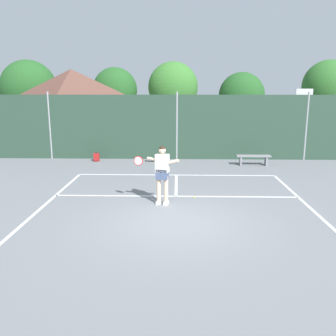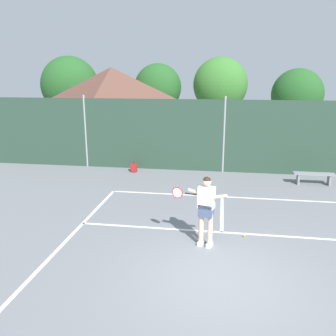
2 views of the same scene
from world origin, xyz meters
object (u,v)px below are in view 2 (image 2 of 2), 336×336
(tennis_ball, at_px, (244,235))
(tennis_player, at_px, (206,205))
(courtside_bench, at_px, (314,176))
(backpack_red, at_px, (134,168))

(tennis_ball, bearing_deg, tennis_player, -146.88)
(tennis_player, height_order, tennis_ball, tennis_player)
(tennis_player, distance_m, tennis_ball, 1.65)
(tennis_ball, height_order, courtside_bench, courtside_bench)
(tennis_ball, distance_m, backpack_red, 7.61)
(tennis_player, distance_m, courtside_bench, 7.25)
(tennis_player, relative_size, tennis_ball, 28.10)
(backpack_red, distance_m, courtside_bench, 7.69)
(tennis_player, bearing_deg, backpack_red, 118.04)
(tennis_player, xyz_separation_m, courtside_bench, (4.07, 5.96, -0.75))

